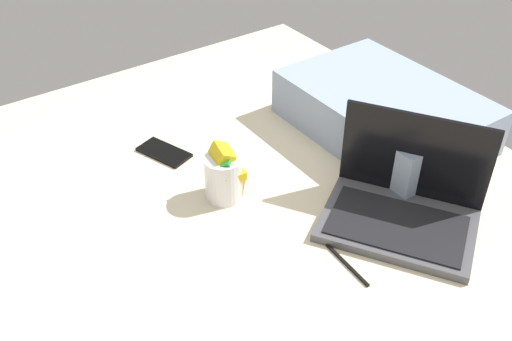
{
  "coord_description": "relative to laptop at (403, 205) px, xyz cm",
  "views": [
    {
      "loc": [
        75.22,
        -58.01,
        107.6
      ],
      "look_at": [
        -15.25,
        5.32,
        24.0
      ],
      "focal_mm": 41.68,
      "sensor_mm": 36.0,
      "label": 1
    }
  ],
  "objects": [
    {
      "name": "cell_phone",
      "position": [
        -53.31,
        -31.52,
        -4.01
      ],
      "size": [
        15.47,
        11.1,
        0.8
      ],
      "primitive_type": "cube",
      "rotation": [
        0.0,
        0.0,
        5.05
      ],
      "color": "black",
      "rests_on": "bed_mattress"
    },
    {
      "name": "laptop",
      "position": [
        0.0,
        0.0,
        0.0
      ],
      "size": [
        40.19,
        37.16,
        23.0
      ],
      "rotation": [
        0.0,
        0.0,
        0.57
      ],
      "color": "#4C4C51",
      "rests_on": "bed_mattress"
    },
    {
      "name": "bed_mattress",
      "position": [
        -11.88,
        -26.0,
        -13.41
      ],
      "size": [
        180.0,
        140.0,
        18.0
      ],
      "primitive_type": "cube",
      "color": "beige",
      "rests_on": "ground"
    },
    {
      "name": "charger_cable",
      "position": [
        2.18,
        -19.32,
        -4.11
      ],
      "size": [
        17.0,
        1.64,
        0.6
      ],
      "primitive_type": "cube",
      "rotation": [
        0.0,
        0.0,
        -0.06
      ],
      "color": "black",
      "rests_on": "bed_mattress"
    },
    {
      "name": "pillow",
      "position": [
        -28.54,
        22.0,
        2.09
      ],
      "size": [
        52.0,
        36.0,
        13.0
      ],
      "primitive_type": "cube",
      "color": "#8C9EB7",
      "rests_on": "bed_mattress"
    },
    {
      "name": "snack_cup",
      "position": [
        -29.66,
        -27.77,
        1.67
      ],
      "size": [
        9.14,
        9.74,
        14.17
      ],
      "color": "silver",
      "rests_on": "bed_mattress"
    }
  ]
}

